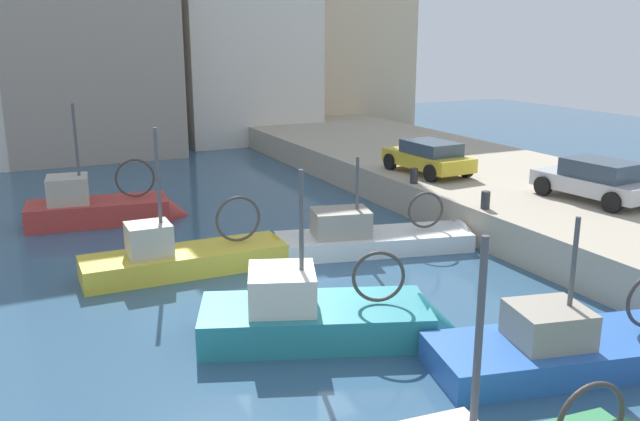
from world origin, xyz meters
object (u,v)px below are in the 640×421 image
at_px(parked_car_silver, 596,180).
at_px(mooring_bollard_mid, 485,200).
at_px(mooring_bollard_north, 414,176).
at_px(fishing_boat_blue, 593,358).
at_px(parked_car_yellow, 428,157).
at_px(fishing_boat_white, 385,245).
at_px(fishing_boat_red, 107,217).
at_px(fishing_boat_yellow, 198,266).
at_px(fishing_boat_teal, 330,331).

xyz_separation_m(parked_car_silver, mooring_bollard_mid, (-3.87, 0.68, -0.41)).
bearing_deg(mooring_bollard_north, fishing_boat_blue, -104.78).
relative_size(parked_car_yellow, parked_car_silver, 0.97).
height_order(fishing_boat_white, mooring_bollard_mid, fishing_boat_white).
bearing_deg(fishing_boat_red, fishing_boat_yellow, -76.09).
xyz_separation_m(fishing_boat_white, mooring_bollard_north, (2.99, 3.01, 1.35)).
distance_m(fishing_boat_white, parked_car_yellow, 6.38).
xyz_separation_m(fishing_boat_white, parked_car_silver, (6.85, -1.67, 1.76)).
relative_size(fishing_boat_blue, mooring_bollard_mid, 12.60).
bearing_deg(parked_car_silver, fishing_boat_red, 148.62).
xyz_separation_m(fishing_boat_yellow, parked_car_silver, (12.55, -2.37, 1.77)).
height_order(parked_car_silver, mooring_bollard_north, parked_car_silver).
bearing_deg(fishing_boat_white, parked_car_silver, -13.72).
bearing_deg(fishing_boat_red, fishing_boat_white, -43.73).
distance_m(fishing_boat_yellow, mooring_bollard_north, 9.09).
bearing_deg(mooring_bollard_mid, mooring_bollard_north, 90.00).
bearing_deg(mooring_bollard_mid, fishing_boat_red, 142.27).
bearing_deg(fishing_boat_yellow, fishing_boat_red, 103.91).
xyz_separation_m(fishing_boat_blue, mooring_bollard_north, (2.95, 11.17, 1.37)).
bearing_deg(parked_car_yellow, fishing_boat_yellow, -160.71).
distance_m(fishing_boat_red, parked_car_silver, 16.60).
relative_size(fishing_boat_teal, parked_car_yellow, 1.55).
relative_size(parked_car_yellow, mooring_bollard_north, 7.11).
xyz_separation_m(parked_car_yellow, mooring_bollard_north, (-1.45, -1.23, -0.39)).
bearing_deg(fishing_boat_blue, fishing_boat_white, 90.28).
bearing_deg(parked_car_silver, mooring_bollard_mid, 169.96).
relative_size(fishing_boat_white, fishing_boat_teal, 1.14).
bearing_deg(fishing_boat_blue, mooring_bollard_mid, 67.64).
relative_size(fishing_boat_teal, mooring_bollard_north, 10.99).
bearing_deg(fishing_boat_teal, parked_car_silver, 15.68).
xyz_separation_m(fishing_boat_red, parked_car_yellow, (11.68, -2.68, 1.71)).
xyz_separation_m(fishing_boat_white, fishing_boat_teal, (-4.23, -4.78, 0.01)).
height_order(fishing_boat_blue, parked_car_silver, fishing_boat_blue).
height_order(parked_car_yellow, parked_car_silver, parked_car_silver).
xyz_separation_m(fishing_boat_white, fishing_boat_red, (-7.24, 6.92, 0.02)).
bearing_deg(mooring_bollard_mid, parked_car_silver, -10.04).
bearing_deg(parked_car_silver, fishing_boat_yellow, 169.31).
bearing_deg(fishing_boat_white, mooring_bollard_north, 45.24).
height_order(fishing_boat_red, mooring_bollard_north, fishing_boat_red).
bearing_deg(fishing_boat_white, mooring_bollard_mid, -18.31).
distance_m(fishing_boat_white, mooring_bollard_north, 4.45).
xyz_separation_m(mooring_bollard_mid, mooring_bollard_north, (0.00, 4.00, 0.00)).
relative_size(fishing_boat_red, mooring_bollard_north, 10.38).
distance_m(fishing_boat_red, mooring_bollard_north, 11.03).
bearing_deg(parked_car_yellow, parked_car_silver, -67.79).
xyz_separation_m(fishing_boat_red, parked_car_silver, (14.09, -8.60, 1.73)).
relative_size(fishing_boat_white, mooring_bollard_north, 12.55).
xyz_separation_m(fishing_boat_red, fishing_boat_yellow, (1.54, -6.23, -0.04)).
relative_size(fishing_boat_teal, fishing_boat_red, 1.06).
height_order(fishing_boat_teal, parked_car_yellow, fishing_boat_teal).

